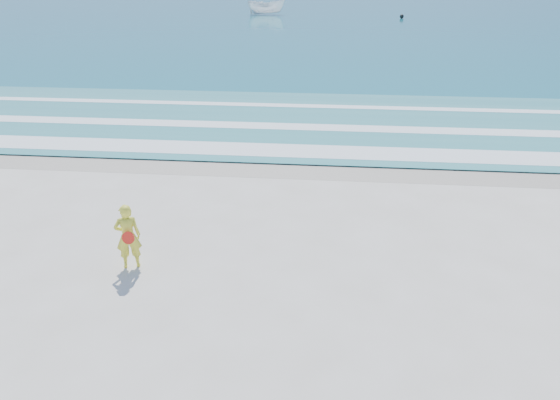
{
  "coord_description": "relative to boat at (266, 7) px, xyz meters",
  "views": [
    {
      "loc": [
        1.91,
        -7.4,
        6.1
      ],
      "look_at": [
        0.79,
        4.0,
        1.0
      ],
      "focal_mm": 35.0,
      "sensor_mm": 36.0,
      "label": 1
    }
  ],
  "objects": [
    {
      "name": "ground",
      "position": [
        6.19,
        -58.69,
        -0.87
      ],
      "size": [
        400.0,
        400.0,
        0.0
      ],
      "primitive_type": "plane",
      "color": "silver",
      "rests_on": "ground"
    },
    {
      "name": "foam_mid",
      "position": [
        6.19,
        -45.49,
        -0.82
      ],
      "size": [
        400.0,
        0.9,
        0.01
      ],
      "primitive_type": "cube",
      "color": "white",
      "rests_on": "shallow"
    },
    {
      "name": "buoy",
      "position": [
        15.17,
        -3.01,
        -0.61
      ],
      "size": [
        0.44,
        0.44,
        0.44
      ],
      "primitive_type": "sphere",
      "color": "black",
      "rests_on": "ocean"
    },
    {
      "name": "boat",
      "position": [
        0.0,
        0.0,
        0.0
      ],
      "size": [
        4.4,
        1.86,
        1.67
      ],
      "primitive_type": "imported",
      "rotation": [
        0.0,
        0.0,
        1.63
      ],
      "color": "white",
      "rests_on": "ocean"
    },
    {
      "name": "woman",
      "position": [
        3.92,
        -56.27,
        -0.14
      ],
      "size": [
        0.62,
        0.5,
        1.46
      ],
      "color": "yellow",
      "rests_on": "ground"
    },
    {
      "name": "foam_far",
      "position": [
        6.19,
        -42.19,
        -0.82
      ],
      "size": [
        400.0,
        0.6,
        0.01
      ],
      "primitive_type": "cube",
      "color": "white",
      "rests_on": "shallow"
    },
    {
      "name": "foam_near",
      "position": [
        6.19,
        -48.39,
        -0.82
      ],
      "size": [
        400.0,
        1.4,
        0.01
      ],
      "primitive_type": "cube",
      "color": "white",
      "rests_on": "shallow"
    },
    {
      "name": "shallow",
      "position": [
        6.19,
        -44.69,
        -0.83
      ],
      "size": [
        400.0,
        10.0,
        0.01
      ],
      "primitive_type": "cube",
      "color": "#59B7AD",
      "rests_on": "ocean"
    },
    {
      "name": "wet_sand",
      "position": [
        6.19,
        -49.69,
        -0.87
      ],
      "size": [
        400.0,
        2.4,
        0.0
      ],
      "primitive_type": "cube",
      "color": "#B2A893",
      "rests_on": "ground"
    }
  ]
}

